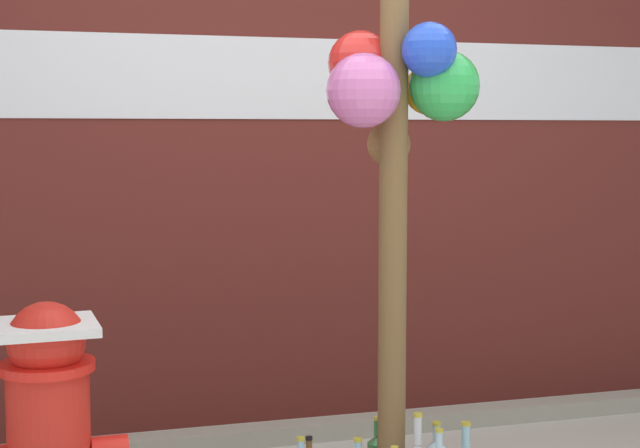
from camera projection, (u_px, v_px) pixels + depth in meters
The scene contains 4 objects.
building_wall at pixel (275, 20), 4.51m from camera, with size 10.00×0.21×3.83m.
curb_strip at pixel (298, 432), 4.29m from camera, with size 8.00×0.12×0.08m, color gray.
memorial_post at pixel (397, 51), 3.28m from camera, with size 0.55×0.42×2.93m.
fire_hydrant at pixel (49, 430), 3.02m from camera, with size 0.49×0.33×0.86m.
Camera 1 is at (-1.07, -2.60, 1.39)m, focal length 53.42 mm.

